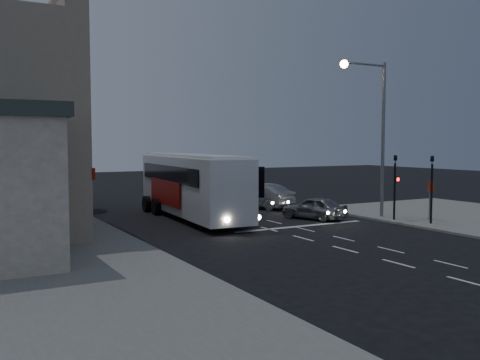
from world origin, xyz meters
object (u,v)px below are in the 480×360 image
streetlight (375,121)px  car_sedan_b (219,191)px  car_sedan_a (259,196)px  tour_bus (192,184)px  car_suv (314,208)px  car_extra (165,181)px  traffic_signal_main (395,179)px  regulatory_sign (430,194)px  street_tree (56,142)px  car_sedan_c (196,186)px  traffic_signal_side (432,181)px

streetlight → car_sedan_b: bearing=104.0°
car_sedan_a → streetlight: 9.72m
tour_bus → car_suv: bearing=-27.2°
car_extra → traffic_signal_main: 26.65m
car_suv → regulatory_sign: bearing=121.6°
car_suv → street_tree: bearing=-61.9°
car_sedan_c → traffic_signal_side: traffic_signal_side is taller
car_extra → streetlight: streetlight is taller
car_extra → traffic_signal_main: size_ratio=1.15×
car_sedan_a → street_tree: size_ratio=0.81×
regulatory_sign → car_extra: bearing=101.0°
traffic_signal_side → street_tree: (-16.51, 16.22, 2.08)m
tour_bus → traffic_signal_side: 13.43m
streetlight → street_tree: (-15.55, 12.82, -1.23)m
car_sedan_c → traffic_signal_main: 21.03m
car_sedan_c → regulatory_sign: regulatory_sign is taller
car_sedan_a → streetlight: size_ratio=0.56×
tour_bus → traffic_signal_main: 11.66m
street_tree → car_sedan_a: bearing=-22.1°
car_suv → traffic_signal_side: size_ratio=0.96×
car_extra → traffic_signal_main: (3.60, -26.35, 1.64)m
car_suv → car_extra: size_ratio=0.83×
tour_bus → car_sedan_b: bearing=58.3°
regulatory_sign → street_tree: (-17.51, 15.26, 2.90)m
traffic_signal_side → regulatory_sign: bearing=43.9°
traffic_signal_main → regulatory_sign: 2.14m
regulatory_sign → car_sedan_c: bearing=102.0°
streetlight → regulatory_sign: bearing=-51.3°
car_sedan_a → streetlight: streetlight is taller
car_sedan_b → car_extra: (0.01, 11.42, 0.06)m
car_suv → streetlight: streetlight is taller
car_extra → traffic_signal_main: bearing=84.8°
car_extra → traffic_signal_side: size_ratio=1.15×
tour_bus → streetlight: streetlight is taller
car_sedan_a → car_extra: 17.15m
car_suv → car_sedan_a: car_sedan_a is taller
traffic_signal_side → car_suv: bearing=129.1°
traffic_signal_side → regulatory_sign: 1.61m
car_sedan_a → regulatory_sign: regulatory_sign is taller
car_sedan_b → traffic_signal_side: (4.31, -16.91, 1.70)m
car_sedan_b → street_tree: (-12.19, -0.69, 3.78)m
tour_bus → streetlight: (9.24, -5.33, 3.68)m
traffic_signal_side → street_tree: 23.24m
car_sedan_b → car_extra: bearing=-94.9°
traffic_signal_side → street_tree: street_tree is taller
car_suv → car_sedan_b: size_ratio=0.79×
car_sedan_b → regulatory_sign: size_ratio=2.24×
car_sedan_b → street_tree: size_ratio=0.80×
car_sedan_b → car_sedan_c: size_ratio=0.97×
tour_bus → car_sedan_b: (5.89, 8.18, -1.33)m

